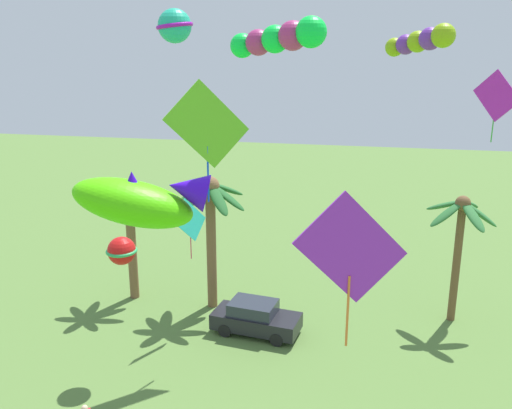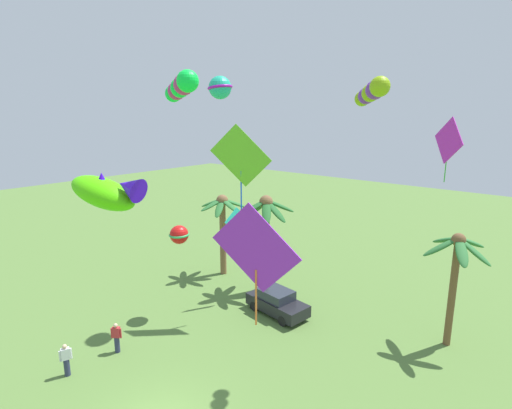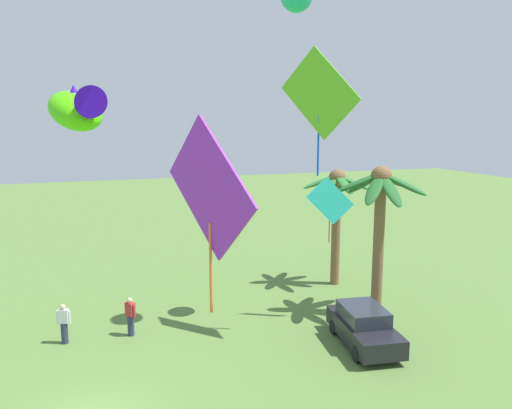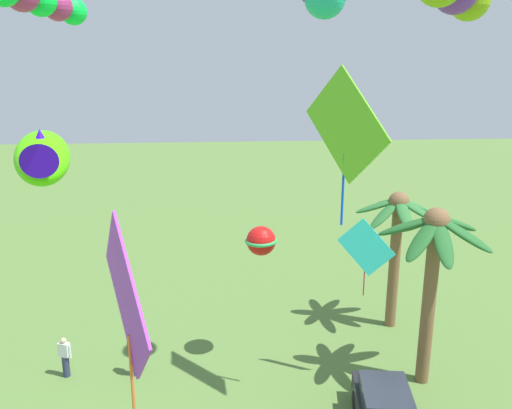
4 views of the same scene
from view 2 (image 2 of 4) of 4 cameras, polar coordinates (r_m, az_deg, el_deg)
The scene contains 15 objects.
palm_tree_0 at distance 26.35m, azimuth 1.40°, elevation -2.21°, with size 3.62×3.86×6.65m.
palm_tree_1 at distance 29.29m, azimuth -4.87°, elevation -1.58°, with size 3.55×3.54×6.11m.
palm_tree_2 at distance 22.45m, azimuth 26.87°, elevation -7.38°, with size 3.23×3.36×6.10m.
parked_car_0 at distance 24.68m, azimuth 3.02°, elevation -13.83°, with size 4.10×2.22×1.51m.
spectator_0 at distance 21.42m, azimuth -25.65°, elevation -19.47°, with size 0.34×0.53×1.59m.
spectator_1 at distance 22.26m, azimuth -19.42°, elevation -17.60°, with size 0.46×0.41×1.59m.
kite_tube_0 at distance 17.28m, azimuth 16.30°, elevation 15.24°, with size 2.18×2.32×1.09m.
kite_ball_1 at distance 22.42m, azimuth -5.20°, elevation 16.41°, with size 1.55×1.55×1.24m.
kite_diamond_2 at distance 17.38m, azimuth 25.95°, elevation 8.22°, with size 1.40×1.28×2.57m.
kite_diamond_3 at distance 14.76m, azimuth 0.00°, elevation -6.57°, with size 3.24×1.37×4.85m.
kite_tube_4 at distance 14.06m, azimuth -10.75°, elevation 16.27°, with size 2.44×1.49×0.95m.
kite_diamond_5 at distance 24.75m, azimuth -2.35°, elevation -2.76°, with size 0.86×1.86×2.82m.
kite_fish_6 at distance 16.22m, azimuth -20.70°, elevation 1.74°, with size 3.66×2.24×1.77m.
kite_diamond_7 at distance 22.25m, azimuth -2.19°, elevation 6.87°, with size 2.98×1.93×4.88m.
kite_ball_8 at distance 23.65m, azimuth -10.99°, elevation -4.28°, with size 1.27×1.28×1.10m.
Camera 2 is at (11.34, -7.53, 11.83)m, focal length 27.81 mm.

